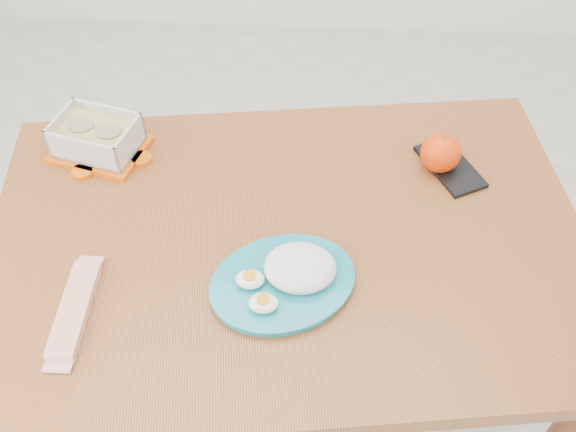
# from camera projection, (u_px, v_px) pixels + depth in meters

# --- Properties ---
(ground) EXTENTS (3.50, 3.50, 0.00)m
(ground) POSITION_uv_depth(u_px,v_px,m) (306.00, 360.00, 1.86)
(ground) COLOR #B7B7B2
(ground) RESTS_ON ground
(dining_table) EXTENTS (1.21, 0.89, 0.75)m
(dining_table) POSITION_uv_depth(u_px,v_px,m) (288.00, 272.00, 1.28)
(dining_table) COLOR #9B552B
(dining_table) RESTS_ON ground
(food_container) EXTENTS (0.21, 0.18, 0.08)m
(food_container) POSITION_uv_depth(u_px,v_px,m) (97.00, 137.00, 1.33)
(food_container) COLOR #E85706
(food_container) RESTS_ON dining_table
(orange_fruit) EXTENTS (0.08, 0.08, 0.08)m
(orange_fruit) POSITION_uv_depth(u_px,v_px,m) (441.00, 153.00, 1.29)
(orange_fruit) COLOR red
(orange_fruit) RESTS_ON dining_table
(rice_plate) EXTENTS (0.34, 0.34, 0.07)m
(rice_plate) POSITION_uv_depth(u_px,v_px,m) (288.00, 276.00, 1.11)
(rice_plate) COLOR teal
(rice_plate) RESTS_ON dining_table
(candy_bar) EXTENTS (0.05, 0.19, 0.02)m
(candy_bar) POSITION_uv_depth(u_px,v_px,m) (75.00, 309.00, 1.08)
(candy_bar) COLOR #AF2509
(candy_bar) RESTS_ON dining_table
(smartphone) EXTENTS (0.14, 0.18, 0.01)m
(smartphone) POSITION_uv_depth(u_px,v_px,m) (450.00, 166.00, 1.32)
(smartphone) COLOR black
(smartphone) RESTS_ON dining_table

